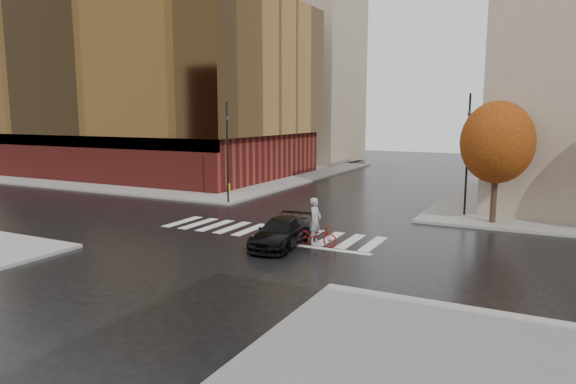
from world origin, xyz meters
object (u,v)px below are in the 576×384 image
(cyclist, at_px, (316,230))
(fire_hydrant, at_px, (229,187))
(sedan, at_px, (281,233))
(traffic_light_nw, at_px, (227,147))
(traffic_light_ne, at_px, (468,147))

(cyclist, distance_m, fire_hydrant, 16.27)
(sedan, xyz_separation_m, traffic_light_nw, (-8.18, 8.10, 3.17))
(traffic_light_ne, bearing_deg, cyclist, 78.93)
(sedan, relative_size, fire_hydrant, 6.57)
(traffic_light_ne, height_order, fire_hydrant, traffic_light_ne)
(sedan, distance_m, traffic_light_nw, 11.94)
(traffic_light_nw, distance_m, traffic_light_ne, 14.87)
(traffic_light_nw, bearing_deg, fire_hydrant, -152.34)
(sedan, relative_size, traffic_light_nw, 0.67)
(fire_hydrant, bearing_deg, sedan, -48.15)
(fire_hydrant, bearing_deg, cyclist, -42.55)
(cyclist, relative_size, traffic_light_nw, 0.34)
(traffic_light_nw, bearing_deg, cyclist, 47.57)
(sedan, height_order, traffic_light_ne, traffic_light_ne)
(sedan, bearing_deg, cyclist, 23.91)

